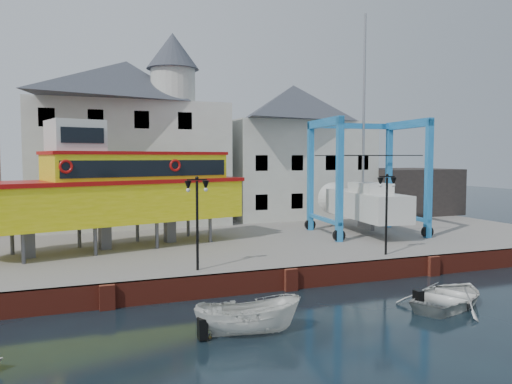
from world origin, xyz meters
name	(u,v)px	position (x,y,z in m)	size (l,w,h in m)	color
ground	(290,290)	(0.00, 0.00, 0.00)	(140.00, 140.00, 0.00)	#18222C
hardstanding	(220,241)	(0.00, 11.00, 0.50)	(44.00, 22.00, 1.00)	slate
quay_wall	(289,279)	(0.00, 0.10, 0.50)	(44.00, 0.47, 1.00)	maroon
building_white_main	(130,140)	(-4.87, 18.39, 7.34)	(14.00, 8.30, 14.00)	beige
building_white_right	(293,151)	(9.00, 19.00, 6.60)	(12.00, 8.00, 11.20)	beige
shed_dark	(403,191)	(19.00, 17.00, 3.00)	(8.00, 7.00, 4.00)	black
lamp_post_left	(197,199)	(-4.00, 1.20, 4.17)	(1.12, 0.32, 4.20)	black
lamp_post_right	(387,194)	(6.00, 1.20, 4.17)	(1.12, 0.32, 4.20)	black
tour_boat	(105,190)	(-7.47, 7.91, 4.28)	(16.41, 7.85, 6.96)	#59595E
travel_lift	(360,196)	(9.10, 8.50, 3.40)	(7.26, 9.74, 14.39)	#15609F
motorboat_a	(248,334)	(-3.71, -4.65, 0.00)	(1.39, 3.68, 1.42)	silver
motorboat_b	(450,305)	(5.21, -4.36, 0.00)	(3.30, 4.62, 0.96)	silver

